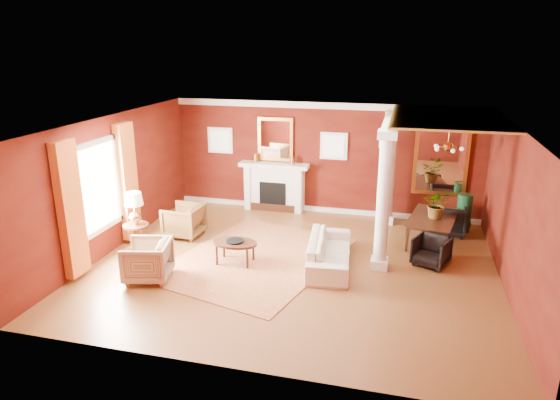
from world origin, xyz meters
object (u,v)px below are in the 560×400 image
(dining_table, at_px, (434,222))
(sofa, at_px, (330,247))
(armchair_leopard, at_px, (184,219))
(coffee_table, at_px, (235,244))
(side_table, at_px, (135,213))
(armchair_stripe, at_px, (147,259))

(dining_table, bearing_deg, sofa, 141.97)
(sofa, distance_m, armchair_leopard, 3.63)
(coffee_table, height_order, side_table, side_table)
(coffee_table, xyz_separation_m, dining_table, (3.97, 2.17, 0.05))
(armchair_leopard, height_order, armchair_stripe, armchair_stripe)
(armchair_stripe, bearing_deg, coffee_table, 115.52)
(armchair_leopard, xyz_separation_m, side_table, (-0.59, -1.10, 0.47))
(coffee_table, relative_size, dining_table, 0.54)
(coffee_table, height_order, dining_table, dining_table)
(armchair_stripe, distance_m, side_table, 1.49)
(armchair_leopard, bearing_deg, coffee_table, 58.69)
(armchair_stripe, height_order, side_table, side_table)
(coffee_table, bearing_deg, armchair_leopard, 145.82)
(armchair_stripe, relative_size, coffee_table, 0.92)
(side_table, height_order, dining_table, side_table)
(coffee_table, xyz_separation_m, side_table, (-2.24, 0.02, 0.46))
(sofa, distance_m, armchair_stripe, 3.59)
(armchair_leopard, xyz_separation_m, coffee_table, (1.66, -1.13, 0.01))
(armchair_stripe, distance_m, dining_table, 6.27)
(armchair_leopard, distance_m, coffee_table, 2.00)
(armchair_stripe, xyz_separation_m, dining_table, (5.35, 3.27, 0.05))
(armchair_leopard, distance_m, armchair_stripe, 2.25)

